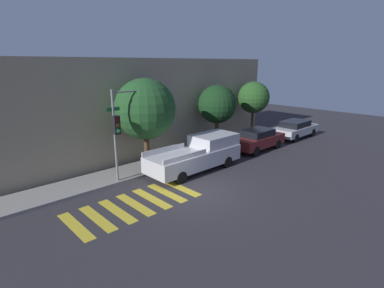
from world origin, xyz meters
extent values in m
plane|color=#2D2B30|center=(0.00, 0.00, 0.00)|extent=(60.00, 60.00, 0.00)
cube|color=gray|center=(0.00, 4.27, 0.07)|extent=(26.00, 2.14, 0.14)
cube|color=gray|center=(0.00, 8.74, 3.11)|extent=(26.00, 6.00, 6.22)
cube|color=gold|center=(-5.31, 0.80, 0.00)|extent=(0.45, 2.60, 0.00)
cube|color=gold|center=(-4.44, 0.80, 0.00)|extent=(0.45, 2.60, 0.00)
cube|color=gold|center=(-3.57, 0.80, 0.00)|extent=(0.45, 2.60, 0.00)
cube|color=gold|center=(-2.70, 0.80, 0.00)|extent=(0.45, 2.60, 0.00)
cube|color=gold|center=(-1.82, 0.80, 0.00)|extent=(0.45, 2.60, 0.00)
cube|color=gold|center=(-0.95, 0.80, 0.00)|extent=(0.45, 2.60, 0.00)
cube|color=gold|center=(-0.08, 0.80, 0.00)|extent=(0.45, 2.60, 0.00)
cylinder|color=slate|center=(-2.00, 3.45, 2.36)|extent=(0.12, 0.12, 4.73)
cube|color=black|center=(-2.00, 3.24, 3.05)|extent=(0.30, 0.30, 0.90)
cylinder|color=#4C0C0C|center=(-2.00, 3.08, 3.32)|extent=(0.18, 0.02, 0.18)
cylinder|color=#593D0A|center=(-2.00, 3.08, 3.05)|extent=(0.18, 0.02, 0.18)
cylinder|color=#26E54C|center=(-2.00, 3.08, 2.78)|extent=(0.18, 0.02, 0.18)
cube|color=#19662D|center=(-2.00, 3.45, 3.79)|extent=(0.70, 0.02, 0.18)
cylinder|color=slate|center=(-1.20, 3.45, 4.58)|extent=(1.59, 0.08, 0.08)
sphere|color=#F9E5B2|center=(-0.41, 3.45, 4.48)|extent=(0.36, 0.36, 0.36)
cube|color=#BCBCC1|center=(2.10, 2.10, 0.76)|extent=(5.80, 2.00, 0.87)
cube|color=#BCBCC1|center=(3.69, 2.10, 1.53)|extent=(2.61, 1.84, 0.68)
cube|color=#BCBCC1|center=(0.65, 2.98, 1.33)|extent=(2.90, 0.08, 0.28)
cube|color=#BCBCC1|center=(0.65, 1.22, 1.33)|extent=(2.90, 0.08, 0.28)
cylinder|color=black|center=(3.89, 3.01, 0.33)|extent=(0.65, 0.22, 0.65)
cylinder|color=black|center=(3.89, 1.19, 0.33)|extent=(0.65, 0.22, 0.65)
cylinder|color=black|center=(0.30, 3.01, 0.33)|extent=(0.65, 0.22, 0.65)
cylinder|color=black|center=(0.30, 1.19, 0.33)|extent=(0.65, 0.22, 0.65)
cube|color=maroon|center=(8.25, 2.10, 0.67)|extent=(4.25, 1.73, 0.69)
cube|color=black|center=(8.14, 2.10, 1.25)|extent=(2.21, 1.53, 0.47)
cylinder|color=black|center=(9.57, 2.88, 0.33)|extent=(0.65, 0.22, 0.65)
cylinder|color=black|center=(9.57, 1.32, 0.33)|extent=(0.65, 0.22, 0.65)
cylinder|color=black|center=(6.93, 2.88, 0.33)|extent=(0.65, 0.22, 0.65)
cylinder|color=black|center=(6.93, 1.32, 0.33)|extent=(0.65, 0.22, 0.65)
cube|color=#B7BABF|center=(13.52, 2.10, 0.63)|extent=(4.50, 1.81, 0.60)
cube|color=black|center=(13.40, 2.10, 1.17)|extent=(2.34, 1.59, 0.48)
cylinder|color=black|center=(14.91, 2.91, 0.33)|extent=(0.65, 0.22, 0.65)
cylinder|color=black|center=(14.91, 1.29, 0.33)|extent=(0.65, 0.22, 0.65)
cylinder|color=black|center=(12.12, 2.91, 0.33)|extent=(0.65, 0.22, 0.65)
cylinder|color=black|center=(12.12, 1.29, 0.33)|extent=(0.65, 0.22, 0.65)
cylinder|color=#42301E|center=(0.35, 4.20, 1.10)|extent=(0.30, 0.30, 2.21)
sphere|color=#1E4721|center=(0.35, 4.20, 3.48)|extent=(3.38, 3.38, 3.38)
cylinder|color=#4C3823|center=(6.25, 4.20, 1.11)|extent=(0.29, 0.29, 2.22)
sphere|color=#143316|center=(6.25, 4.20, 3.20)|extent=(2.62, 2.62, 2.62)
cylinder|color=#4C3823|center=(10.44, 4.20, 1.21)|extent=(0.22, 0.22, 2.43)
sphere|color=#234C1E|center=(10.44, 4.20, 3.34)|extent=(2.44, 2.44, 2.44)
camera|label=1|loc=(-8.99, -9.52, 5.94)|focal=28.00mm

